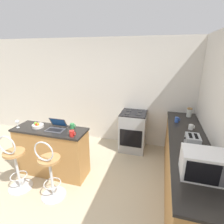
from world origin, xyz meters
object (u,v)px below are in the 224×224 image
(mug_white, at_px, (191,127))
(fruit_bowl, at_px, (38,126))
(stove_range, at_px, (133,131))
(mug_green, at_px, (72,126))
(storage_jar, at_px, (189,112))
(mug_red, at_px, (72,133))
(wine_glass_short, at_px, (17,122))
(bar_stool_near, at_px, (15,164))
(microwave, at_px, (204,165))
(mug_blue, at_px, (177,120))
(bar_stool_far, at_px, (50,171))
(laptop, at_px, (57,127))
(toaster, at_px, (192,141))

(mug_white, bearing_deg, fruit_bowl, -165.80)
(stove_range, height_order, mug_green, mug_green)
(storage_jar, bearing_deg, stove_range, -176.46)
(mug_red, distance_m, storage_jar, 2.51)
(storage_jar, bearing_deg, wine_glass_short, -154.31)
(fruit_bowl, distance_m, mug_red, 0.80)
(bar_stool_near, height_order, microwave, microwave)
(storage_jar, distance_m, mug_white, 0.71)
(microwave, height_order, storage_jar, microwave)
(microwave, relative_size, mug_red, 4.55)
(stove_range, relative_size, mug_blue, 9.06)
(fruit_bowl, relative_size, storage_jar, 1.06)
(mug_white, bearing_deg, mug_green, -165.45)
(fruit_bowl, height_order, mug_green, fruit_bowl)
(bar_stool_far, relative_size, stove_range, 1.11)
(mug_white, bearing_deg, bar_stool_far, -150.00)
(mug_red, relative_size, mug_white, 1.04)
(laptop, bearing_deg, mug_white, 15.78)
(toaster, xyz_separation_m, fruit_bowl, (-2.65, -0.04, -0.05))
(mug_blue, bearing_deg, mug_green, -155.88)
(bar_stool_far, distance_m, mug_white, 2.52)
(fruit_bowl, height_order, wine_glass_short, wine_glass_short)
(stove_range, height_order, wine_glass_short, wine_glass_short)
(laptop, height_order, mug_white, laptop)
(bar_stool_far, relative_size, mug_white, 10.63)
(laptop, relative_size, storage_jar, 1.68)
(microwave, bearing_deg, fruit_bowl, 166.44)
(bar_stool_near, bearing_deg, toaster, 12.19)
(bar_stool_far, bearing_deg, mug_white, 30.00)
(bar_stool_near, distance_m, toaster, 2.85)
(wine_glass_short, bearing_deg, mug_white, 14.54)
(toaster, bearing_deg, mug_green, 177.02)
(mug_red, bearing_deg, storage_jar, 38.00)
(toaster, height_order, wine_glass_short, toaster)
(microwave, xyz_separation_m, fruit_bowl, (-2.66, 0.64, -0.11))
(bar_stool_near, height_order, mug_white, bar_stool_near)
(fruit_bowl, bearing_deg, laptop, 4.15)
(mug_green, bearing_deg, bar_stool_near, -136.07)
(mug_blue, height_order, mug_red, mug_blue)
(bar_stool_near, relative_size, wine_glass_short, 7.03)
(fruit_bowl, relative_size, mug_red, 1.98)
(laptop, bearing_deg, mug_green, 25.29)
(bar_stool_far, bearing_deg, fruit_bowl, 136.45)
(mug_red, relative_size, wine_glass_short, 0.69)
(toaster, bearing_deg, mug_blue, 99.34)
(laptop, bearing_deg, storage_jar, 29.75)
(stove_range, xyz_separation_m, mug_red, (-0.79, -1.47, 0.52))
(fruit_bowl, bearing_deg, microwave, -13.56)
(bar_stool_near, xyz_separation_m, bar_stool_far, (0.66, 0.00, 0.00))
(mug_green, distance_m, wine_glass_short, 1.02)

